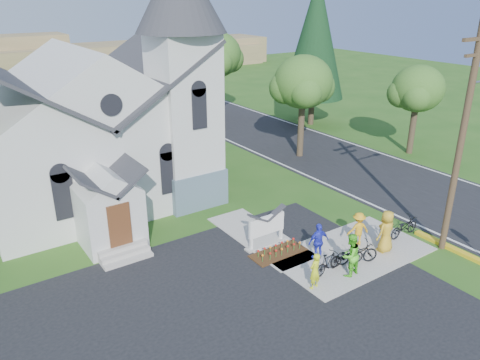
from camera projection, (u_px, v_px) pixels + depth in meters
ground at (335, 269)px, 19.75m from camera, size 120.00×120.00×0.00m
road at (289, 142)px, 36.46m from camera, size 8.00×90.00×0.02m
sidewalk at (351, 253)px, 20.90m from camera, size 7.00×4.00×0.05m
church at (96, 107)px, 24.49m from camera, size 12.35×12.00×13.00m
church_sign at (267, 226)px, 21.19m from camera, size 2.20×0.40×1.70m
flower_bed at (278, 253)px, 20.87m from camera, size 2.60×1.10×0.07m
utility_pole at (463, 134)px, 19.38m from camera, size 3.45×0.28×10.00m
tree_road_near at (303, 83)px, 31.44m from camera, size 4.00×4.00×7.05m
tree_road_mid at (216, 55)px, 40.68m from camera, size 4.40×4.40×7.80m
tree_road_far at (418, 89)px, 32.25m from camera, size 3.60×3.60×6.30m
conifer at (315, 37)px, 38.62m from camera, size 5.20×5.20×12.40m
distant_hills at (57, 60)px, 63.85m from camera, size 61.00×10.00×5.60m
cyclist_0 at (315, 271)px, 18.13m from camera, size 0.62×0.46×1.53m
bike_0 at (347, 256)px, 19.80m from camera, size 1.69×0.92×0.84m
cyclist_1 at (350, 255)px, 18.91m from camera, size 0.97×0.80×1.85m
bike_1 at (328, 263)px, 19.22m from camera, size 1.60×0.66×0.93m
cyclist_2 at (318, 241)px, 20.11m from camera, size 1.04×0.56×1.69m
bike_2 at (357, 253)px, 19.88m from camera, size 2.02×1.30×1.00m
cyclist_3 at (358, 229)px, 21.26m from camera, size 1.18×0.91×1.60m
bike_3 at (385, 234)px, 21.40m from camera, size 1.72×1.11×1.00m
cyclist_4 at (386, 231)px, 20.66m from camera, size 0.99×0.67×1.97m
bike_4 at (404, 227)px, 22.14m from camera, size 1.84×0.65×0.96m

